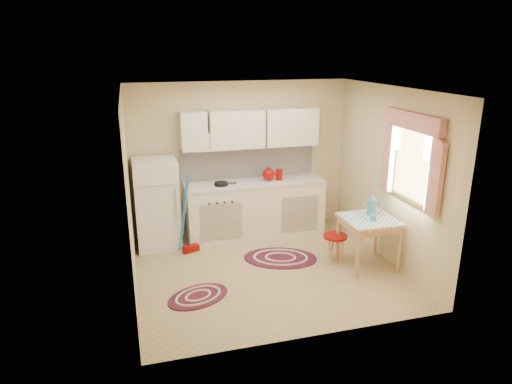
# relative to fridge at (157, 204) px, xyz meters

# --- Properties ---
(room_shell) EXTENTS (3.64, 3.60, 2.52)m
(room_shell) POSITION_rel_fridge_xyz_m (1.57, -1.01, 0.90)
(room_shell) COLOR tan
(room_shell) RESTS_ON ground
(fridge) EXTENTS (0.65, 0.60, 1.40)m
(fridge) POSITION_rel_fridge_xyz_m (0.00, 0.00, 0.00)
(fridge) COLOR white
(fridge) RESTS_ON ground
(broom) EXTENTS (0.30, 0.21, 1.20)m
(broom) POSITION_rel_fridge_xyz_m (0.45, -0.35, -0.10)
(broom) COLOR #1D6BB5
(broom) RESTS_ON ground
(base_cabinets) EXTENTS (2.25, 0.60, 0.88)m
(base_cabinets) POSITION_rel_fridge_xyz_m (1.58, 0.05, -0.26)
(base_cabinets) COLOR white
(base_cabinets) RESTS_ON ground
(countertop) EXTENTS (2.27, 0.62, 0.04)m
(countertop) POSITION_rel_fridge_xyz_m (1.58, 0.05, 0.20)
(countertop) COLOR silver
(countertop) RESTS_ON base_cabinets
(frying_pan) EXTENTS (0.24, 0.24, 0.05)m
(frying_pan) POSITION_rel_fridge_xyz_m (1.01, 0.00, 0.24)
(frying_pan) COLOR black
(frying_pan) RESTS_ON countertop
(red_kettle) EXTENTS (0.27, 0.25, 0.22)m
(red_kettle) POSITION_rel_fridge_xyz_m (1.81, 0.05, 0.33)
(red_kettle) COLOR #820704
(red_kettle) RESTS_ON countertop
(red_canister) EXTENTS (0.14, 0.14, 0.16)m
(red_canister) POSITION_rel_fridge_xyz_m (1.99, 0.05, 0.30)
(red_canister) COLOR #820704
(red_canister) RESTS_ON countertop
(table) EXTENTS (0.72, 0.72, 0.72)m
(table) POSITION_rel_fridge_xyz_m (2.81, -1.49, -0.34)
(table) COLOR tan
(table) RESTS_ON ground
(stool) EXTENTS (0.37, 0.37, 0.42)m
(stool) POSITION_rel_fridge_xyz_m (2.42, -1.25, -0.49)
(stool) COLOR #820704
(stool) RESTS_ON ground
(coffee_pot) EXTENTS (0.20, 0.18, 0.31)m
(coffee_pot) POSITION_rel_fridge_xyz_m (2.90, -1.37, 0.18)
(coffee_pot) COLOR teal
(coffee_pot) RESTS_ON table
(mug) EXTENTS (0.10, 0.10, 0.10)m
(mug) POSITION_rel_fridge_xyz_m (2.81, -1.59, 0.07)
(mug) COLOR teal
(mug) RESTS_ON table
(rug_center) EXTENTS (1.26, 1.04, 0.02)m
(rug_center) POSITION_rel_fridge_xyz_m (1.70, -0.94, -0.69)
(rug_center) COLOR maroon
(rug_center) RESTS_ON ground
(rug_left) EXTENTS (0.97, 0.83, 0.02)m
(rug_left) POSITION_rel_fridge_xyz_m (0.35, -1.71, -0.69)
(rug_left) COLOR maroon
(rug_left) RESTS_ON ground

